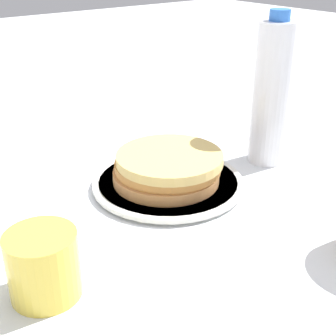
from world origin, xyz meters
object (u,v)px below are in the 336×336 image
at_px(plate, 168,183).
at_px(juice_glass, 43,265).
at_px(pancake_stack, 168,167).
at_px(water_bottle_far, 272,94).

xyz_separation_m(plate, juice_glass, (0.12, -0.26, 0.03)).
xyz_separation_m(plate, pancake_stack, (0.00, -0.00, 0.03)).
height_order(plate, water_bottle_far, water_bottle_far).
height_order(plate, juice_glass, juice_glass).
bearing_deg(plate, pancake_stack, -72.59).
height_order(juice_glass, water_bottle_far, water_bottle_far).
height_order(plate, pancake_stack, pancake_stack).
xyz_separation_m(plate, water_bottle_far, (0.03, 0.20, 0.12)).
bearing_deg(juice_glass, plate, 113.82).
distance_m(pancake_stack, water_bottle_far, 0.22).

